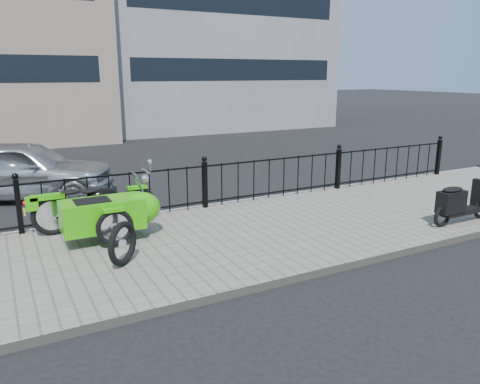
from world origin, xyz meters
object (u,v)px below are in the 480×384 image
spare_tire (123,244)px  scooter (460,203)px  sedan_car (23,170)px  motorcycle_sidecar (111,211)px

spare_tire → scooter: bearing=-9.2°
sedan_car → scooter: bearing=-108.5°
motorcycle_sidecar → sedan_car: 4.12m
motorcycle_sidecar → sedan_car: sedan_car is taller
motorcycle_sidecar → scooter: scooter is taller
scooter → sedan_car: (-6.95, 6.21, 0.17)m
motorcycle_sidecar → scooter: bearing=-20.9°
motorcycle_sidecar → scooter: 6.27m
scooter → motorcycle_sidecar: bearing=159.1°
spare_tire → sedan_car: sedan_car is taller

